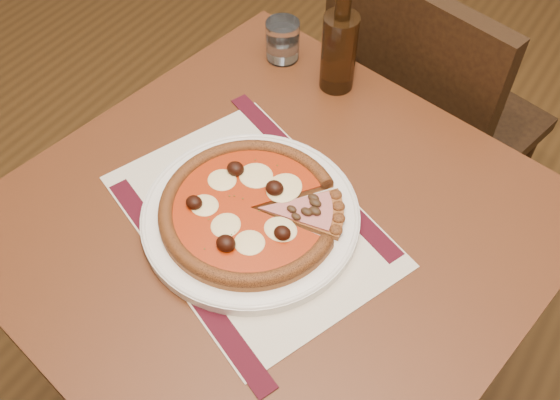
% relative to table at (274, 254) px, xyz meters
% --- Properties ---
extents(table, '(0.91, 0.91, 0.75)m').
position_rel_table_xyz_m(table, '(0.00, 0.00, 0.00)').
color(table, brown).
rests_on(table, ground).
extents(chair_far, '(0.51, 0.51, 0.90)m').
position_rel_table_xyz_m(chair_far, '(0.02, 0.59, -0.13)').
color(chair_far, black).
rests_on(chair_far, ground).
extents(placemat, '(0.53, 0.46, 0.00)m').
position_rel_table_xyz_m(placemat, '(-0.03, -0.02, 0.10)').
color(placemat, beige).
rests_on(placemat, table).
extents(plate, '(0.35, 0.35, 0.02)m').
position_rel_table_xyz_m(plate, '(-0.03, -0.02, 0.11)').
color(plate, white).
rests_on(plate, placemat).
extents(pizza, '(0.29, 0.29, 0.04)m').
position_rel_table_xyz_m(pizza, '(-0.03, -0.02, 0.13)').
color(pizza, '#A05F26').
rests_on(pizza, plate).
extents(ham_slice, '(0.13, 0.11, 0.02)m').
position_rel_table_xyz_m(ham_slice, '(0.05, 0.04, 0.13)').
color(ham_slice, '#A05F26').
rests_on(ham_slice, plate).
extents(water_glass, '(0.08, 0.08, 0.08)m').
position_rel_table_xyz_m(water_glass, '(-0.21, 0.35, 0.14)').
color(water_glass, white).
rests_on(water_glass, table).
extents(bottle, '(0.07, 0.07, 0.22)m').
position_rel_table_xyz_m(bottle, '(-0.08, 0.34, 0.19)').
color(bottle, '#351F0D').
rests_on(bottle, table).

